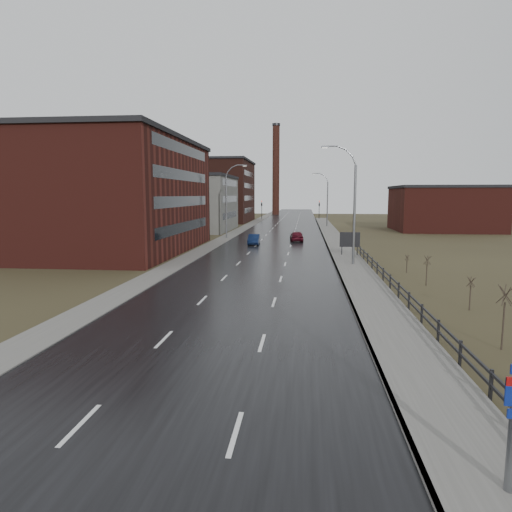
% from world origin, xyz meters
% --- Properties ---
extents(road, '(14.00, 300.00, 0.06)m').
position_xyz_m(road, '(0.00, 60.00, 0.03)').
color(road, black).
rests_on(road, ground).
extents(sidewalk_right, '(3.20, 180.00, 0.18)m').
position_xyz_m(sidewalk_right, '(8.60, 35.00, 0.09)').
color(sidewalk_right, '#595651').
rests_on(sidewalk_right, ground).
extents(curb_right, '(0.16, 180.00, 0.18)m').
position_xyz_m(curb_right, '(7.08, 35.00, 0.09)').
color(curb_right, slate).
rests_on(curb_right, ground).
extents(sidewalk_left, '(2.40, 260.00, 0.12)m').
position_xyz_m(sidewalk_left, '(-8.20, 60.00, 0.06)').
color(sidewalk_left, '#595651').
rests_on(sidewalk_left, ground).
extents(warehouse_near, '(22.44, 28.56, 13.50)m').
position_xyz_m(warehouse_near, '(-20.99, 45.00, 6.76)').
color(warehouse_near, '#471914').
rests_on(warehouse_near, ground).
extents(warehouse_mid, '(16.32, 20.40, 10.50)m').
position_xyz_m(warehouse_mid, '(-17.99, 78.00, 5.26)').
color(warehouse_mid, slate).
rests_on(warehouse_mid, ground).
extents(warehouse_far, '(26.52, 24.48, 15.50)m').
position_xyz_m(warehouse_far, '(-22.99, 108.00, 7.76)').
color(warehouse_far, '#331611').
rests_on(warehouse_far, ground).
extents(building_right, '(18.36, 16.32, 8.50)m').
position_xyz_m(building_right, '(30.30, 82.00, 4.26)').
color(building_right, '#471914').
rests_on(building_right, ground).
extents(smokestack, '(2.70, 2.70, 30.70)m').
position_xyz_m(smokestack, '(-6.00, 150.00, 15.50)').
color(smokestack, '#331611').
rests_on(smokestack, ground).
extents(streetlight_right_mid, '(3.36, 0.28, 11.35)m').
position_xyz_m(streetlight_right_mid, '(8.50, 36.00, 5.84)').
color(streetlight_right_mid, slate).
rests_on(streetlight_right_mid, ground).
extents(streetlight_left, '(3.36, 0.28, 11.35)m').
position_xyz_m(streetlight_left, '(-7.70, 62.00, 5.84)').
color(streetlight_left, slate).
rests_on(streetlight_left, ground).
extents(streetlight_right_far, '(3.36, 0.28, 11.35)m').
position_xyz_m(streetlight_right_far, '(8.50, 90.00, 5.84)').
color(streetlight_right_far, slate).
rests_on(streetlight_right_far, ground).
extents(guardrail, '(0.10, 53.05, 1.10)m').
position_xyz_m(guardrail, '(10.30, 18.31, 0.71)').
color(guardrail, black).
rests_on(guardrail, ground).
extents(shrub_c, '(0.68, 0.71, 2.88)m').
position_xyz_m(shrub_c, '(12.82, 12.36, 1.53)').
color(shrub_c, '#382D23').
rests_on(shrub_c, ground).
extents(shrub_d, '(0.48, 0.50, 1.99)m').
position_xyz_m(shrub_d, '(13.87, 19.41, 1.05)').
color(shrub_d, '#382D23').
rests_on(shrub_d, ground).
extents(shrub_e, '(0.54, 0.57, 2.26)m').
position_xyz_m(shrub_e, '(13.25, 26.73, 1.20)').
color(shrub_e, '#382D23').
rests_on(shrub_e, ground).
extents(shrub_f, '(0.39, 0.40, 1.58)m').
position_xyz_m(shrub_f, '(13.04, 32.42, 0.84)').
color(shrub_f, '#382D23').
rests_on(shrub_f, ground).
extents(billboard, '(2.20, 0.17, 2.69)m').
position_xyz_m(billboard, '(9.10, 42.84, 1.79)').
color(billboard, black).
rests_on(billboard, ground).
extents(traffic_light_left, '(0.58, 2.73, 5.30)m').
position_xyz_m(traffic_light_left, '(-8.00, 120.00, 4.60)').
color(traffic_light_left, black).
rests_on(traffic_light_left, ground).
extents(traffic_light_right, '(0.58, 2.73, 5.30)m').
position_xyz_m(traffic_light_right, '(8.00, 120.00, 4.60)').
color(traffic_light_right, black).
rests_on(traffic_light_right, ground).
extents(car_near, '(1.66, 4.31, 1.40)m').
position_xyz_m(car_near, '(-2.70, 53.31, 0.70)').
color(car_near, '#0B1738').
rests_on(car_near, ground).
extents(car_far, '(2.16, 4.64, 1.54)m').
position_xyz_m(car_far, '(2.99, 58.30, 0.77)').
color(car_far, '#470B17').
rests_on(car_far, ground).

